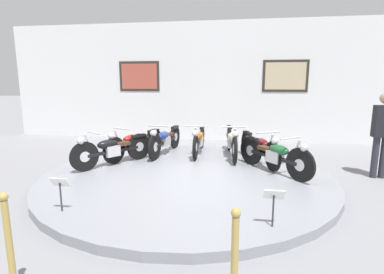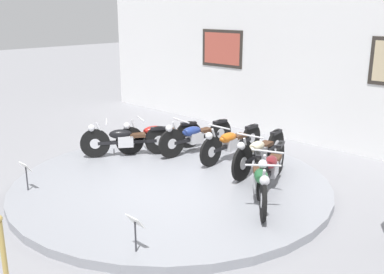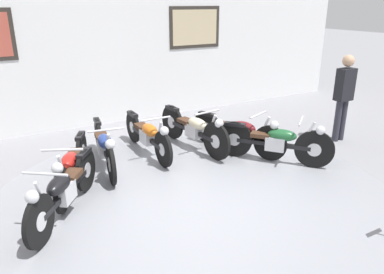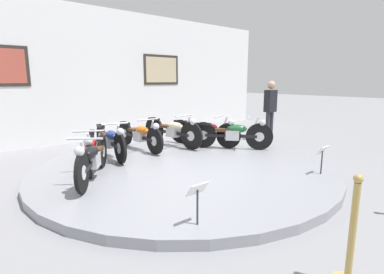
% 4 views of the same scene
% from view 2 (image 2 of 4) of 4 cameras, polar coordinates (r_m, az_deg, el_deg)
% --- Properties ---
extents(ground_plane, '(60.00, 60.00, 0.00)m').
position_cam_2_polar(ground_plane, '(8.36, -2.57, -6.41)').
color(ground_plane, gray).
extents(display_platform, '(5.76, 5.76, 0.14)m').
position_cam_2_polar(display_platform, '(8.33, -2.58, -5.97)').
color(display_platform, gray).
rests_on(display_platform, ground_plane).
extents(back_wall, '(14.00, 0.22, 3.87)m').
position_cam_2_polar(back_wall, '(11.21, 13.70, 9.19)').
color(back_wall, white).
rests_on(back_wall, ground_plane).
extents(motorcycle_black, '(1.20, 1.63, 0.79)m').
position_cam_2_polar(motorcycle_black, '(9.63, -8.46, -0.24)').
color(motorcycle_black, black).
rests_on(motorcycle_black, display_platform).
extents(motorcycle_red, '(0.86, 1.81, 0.78)m').
position_cam_2_polar(motorcycle_red, '(9.87, -4.33, 0.27)').
color(motorcycle_red, black).
rests_on(motorcycle_red, display_platform).
extents(motorcycle_blue, '(0.54, 1.97, 0.79)m').
position_cam_2_polar(motorcycle_blue, '(9.77, 0.40, 0.20)').
color(motorcycle_blue, black).
rests_on(motorcycle_blue, display_platform).
extents(motorcycle_orange, '(0.54, 1.96, 0.78)m').
position_cam_2_polar(motorcycle_orange, '(9.37, 4.95, -0.61)').
color(motorcycle_orange, black).
rests_on(motorcycle_orange, display_platform).
extents(motorcycle_cream, '(0.54, 2.01, 0.81)m').
position_cam_2_polar(motorcycle_cream, '(8.74, 8.50, -1.79)').
color(motorcycle_cream, black).
rests_on(motorcycle_cream, display_platform).
extents(motorcycle_maroon, '(0.80, 1.85, 0.79)m').
position_cam_2_polar(motorcycle_maroon, '(8.00, 10.06, -3.71)').
color(motorcycle_maroon, black).
rests_on(motorcycle_maroon, display_platform).
extents(motorcycle_green, '(1.31, 1.57, 0.80)m').
position_cam_2_polar(motorcycle_green, '(7.32, 8.67, -5.49)').
color(motorcycle_green, black).
rests_on(motorcycle_green, display_platform).
extents(info_placard_front_left, '(0.26, 0.11, 0.51)m').
position_cam_2_polar(info_placard_front_left, '(8.25, -20.33, -3.98)').
color(info_placard_front_left, '#333338').
rests_on(info_placard_front_left, display_platform).
extents(info_placard_front_centre, '(0.26, 0.11, 0.51)m').
position_cam_2_polar(info_placard_front_centre, '(5.91, -7.24, -11.11)').
color(info_placard_front_centre, '#333338').
rests_on(info_placard_front_centre, display_platform).
extents(stanchion_post_right_of_entry, '(0.28, 0.28, 1.02)m').
position_cam_2_polar(stanchion_post_right_of_entry, '(5.69, -22.59, -15.37)').
color(stanchion_post_right_of_entry, tan).
rests_on(stanchion_post_right_of_entry, ground_plane).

